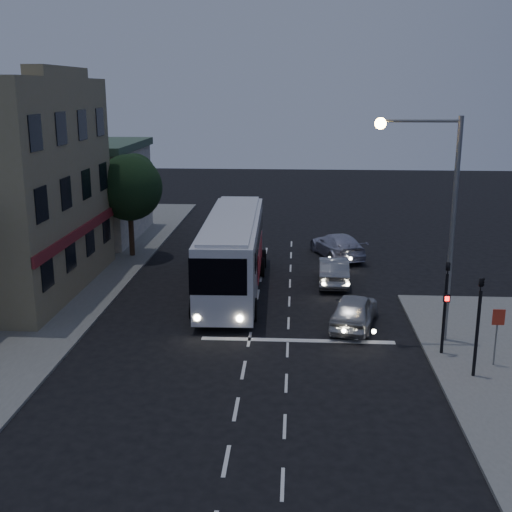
# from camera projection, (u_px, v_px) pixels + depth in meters

# --- Properties ---
(ground) EXTENTS (120.00, 120.00, 0.00)m
(ground) POSITION_uv_depth(u_px,v_px,m) (246.00, 359.00, 24.71)
(ground) COLOR black
(sidewalk_far) EXTENTS (12.00, 50.00, 0.12)m
(sidewalk_far) POSITION_uv_depth(u_px,v_px,m) (8.00, 289.00, 33.20)
(sidewalk_far) COLOR slate
(sidewalk_far) RESTS_ON ground
(road_markings) EXTENTS (8.00, 30.55, 0.01)m
(road_markings) POSITION_uv_depth(u_px,v_px,m) (281.00, 329.00, 27.83)
(road_markings) COLOR silver
(road_markings) RESTS_ON ground
(tour_bus) EXTENTS (3.02, 12.71, 3.88)m
(tour_bus) POSITION_uv_depth(u_px,v_px,m) (233.00, 251.00, 32.61)
(tour_bus) COLOR silver
(tour_bus) RESTS_ON ground
(car_suv) EXTENTS (2.69, 4.60, 1.47)m
(car_suv) POSITION_uv_depth(u_px,v_px,m) (354.00, 310.00, 27.93)
(car_suv) COLOR #B9B9B9
(car_suv) RESTS_ON ground
(car_sedan_a) EXTENTS (1.63, 4.42, 1.45)m
(car_sedan_a) POSITION_uv_depth(u_px,v_px,m) (333.00, 270.00, 34.12)
(car_sedan_a) COLOR gray
(car_sedan_a) RESTS_ON ground
(car_sedan_b) EXTENTS (3.64, 5.54, 1.49)m
(car_sedan_b) POSITION_uv_depth(u_px,v_px,m) (337.00, 245.00, 39.42)
(car_sedan_b) COLOR silver
(car_sedan_b) RESTS_ON ground
(traffic_signal_main) EXTENTS (0.25, 0.35, 4.10)m
(traffic_signal_main) POSITION_uv_depth(u_px,v_px,m) (446.00, 297.00, 24.39)
(traffic_signal_main) COLOR black
(traffic_signal_main) RESTS_ON sidewalk_near
(traffic_signal_side) EXTENTS (0.18, 0.15, 4.10)m
(traffic_signal_side) POSITION_uv_depth(u_px,v_px,m) (479.00, 315.00, 22.44)
(traffic_signal_side) COLOR black
(traffic_signal_side) RESTS_ON sidewalk_near
(regulatory_sign) EXTENTS (0.45, 0.12, 2.20)m
(regulatory_sign) POSITION_uv_depth(u_px,v_px,m) (497.00, 328.00, 23.52)
(regulatory_sign) COLOR slate
(regulatory_sign) RESTS_ON sidewalk_near
(streetlight) EXTENTS (3.32, 0.44, 9.00)m
(streetlight) POSITION_uv_depth(u_px,v_px,m) (437.00, 204.00, 24.94)
(streetlight) COLOR slate
(streetlight) RESTS_ON sidewalk_near
(low_building_north) EXTENTS (9.40, 9.40, 6.50)m
(low_building_north) POSITION_uv_depth(u_px,v_px,m) (72.00, 189.00, 43.97)
(low_building_north) COLOR gray
(low_building_north) RESTS_ON sidewalk_far
(street_tree) EXTENTS (4.00, 4.00, 6.20)m
(street_tree) POSITION_uv_depth(u_px,v_px,m) (129.00, 185.00, 38.57)
(street_tree) COLOR black
(street_tree) RESTS_ON sidewalk_far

